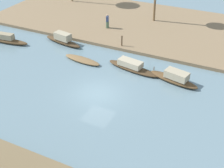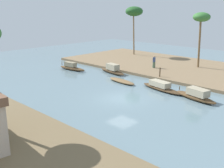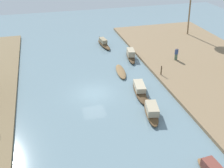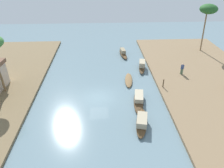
# 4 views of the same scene
# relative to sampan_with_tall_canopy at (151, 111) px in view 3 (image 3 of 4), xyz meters

# --- Properties ---
(river_water) EXTENTS (73.97, 73.97, 0.00)m
(river_water) POSITION_rel_sampan_with_tall_canopy_xyz_m (5.39, 4.59, -0.46)
(river_water) COLOR slate
(river_water) RESTS_ON ground
(riverbank_left) EXTENTS (42.34, 15.42, 0.35)m
(riverbank_left) POSITION_rel_sampan_with_tall_canopy_xyz_m (5.39, -11.23, -0.28)
(riverbank_left) COLOR #846B4C
(riverbank_left) RESTS_ON ground
(sampan_with_tall_canopy) EXTENTS (4.86, 2.14, 1.17)m
(sampan_with_tall_canopy) POSITION_rel_sampan_with_tall_canopy_xyz_m (0.00, 0.00, 0.00)
(sampan_with_tall_canopy) COLOR brown
(sampan_with_tall_canopy) RESTS_ON river_water
(sampan_foreground) EXTENTS (5.12, 1.81, 1.30)m
(sampan_foreground) POSITION_rel_sampan_with_tall_canopy_xyz_m (13.46, -2.39, 0.03)
(sampan_foreground) COLOR #47331E
(sampan_foreground) RESTS_ON river_water
(sampan_upstream_small) EXTENTS (4.27, 1.51, 0.37)m
(sampan_upstream_small) POSITION_rel_sampan_with_tall_canopy_xyz_m (9.43, 0.25, -0.27)
(sampan_upstream_small) COLOR brown
(sampan_upstream_small) RESTS_ON river_water
(sampan_downstream_large) EXTENTS (5.51, 2.06, 0.95)m
(sampan_downstream_large) POSITION_rel_sampan_with_tall_canopy_xyz_m (4.31, -0.38, -0.09)
(sampan_downstream_large) COLOR #47331E
(sampan_downstream_large) RESTS_ON river_water
(sampan_open_hull) EXTENTS (4.77, 1.48, 1.11)m
(sampan_open_hull) POSITION_rel_sampan_with_tall_canopy_xyz_m (19.06, 0.14, -0.05)
(sampan_open_hull) COLOR brown
(sampan_open_hull) RESTS_ON river_water
(person_by_mooring) EXTENTS (0.45, 0.45, 1.72)m
(person_by_mooring) POSITION_rel_sampan_with_tall_canopy_xyz_m (10.63, -7.88, 0.61)
(person_by_mooring) COLOR #4C664C
(person_by_mooring) RESTS_ON riverbank_left
(mooring_post) EXTENTS (0.14, 0.14, 1.15)m
(mooring_post) POSITION_rel_sampan_with_tall_canopy_xyz_m (7.03, -4.12, 0.47)
(mooring_post) COLOR #4C3823
(mooring_post) RESTS_ON riverbank_left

